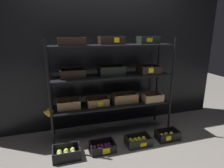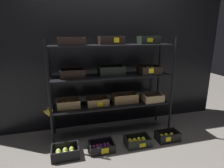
{
  "view_description": "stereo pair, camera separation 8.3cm",
  "coord_description": "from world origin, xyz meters",
  "px_view_note": "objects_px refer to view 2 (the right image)",
  "views": [
    {
      "loc": [
        -0.79,
        -2.6,
        1.55
      ],
      "look_at": [
        0.0,
        0.0,
        0.81
      ],
      "focal_mm": 30.29,
      "sensor_mm": 36.0,
      "label": 1
    },
    {
      "loc": [
        -0.71,
        -2.62,
        1.55
      ],
      "look_at": [
        0.0,
        0.0,
        0.81
      ],
      "focal_mm": 30.29,
      "sensor_mm": 36.0,
      "label": 2
    }
  ],
  "objects_px": {
    "display_rack": "(112,76)",
    "crate_ground_pear": "(65,153)",
    "crate_ground_right_lemon": "(167,137)",
    "crate_ground_lemon": "(137,142)",
    "crate_ground_plum": "(102,147)"
  },
  "relations": [
    {
      "from": "crate_ground_right_lemon",
      "to": "display_rack",
      "type": "bearing_deg",
      "value": 150.27
    },
    {
      "from": "crate_ground_lemon",
      "to": "crate_ground_plum",
      "type": "bearing_deg",
      "value": 179.18
    },
    {
      "from": "crate_ground_pear",
      "to": "crate_ground_lemon",
      "type": "xyz_separation_m",
      "value": [
        1.0,
        0.01,
        -0.01
      ]
    },
    {
      "from": "crate_ground_plum",
      "to": "crate_ground_lemon",
      "type": "height_order",
      "value": "crate_ground_lemon"
    },
    {
      "from": "display_rack",
      "to": "crate_ground_pear",
      "type": "height_order",
      "value": "display_rack"
    },
    {
      "from": "crate_ground_right_lemon",
      "to": "crate_ground_plum",
      "type": "bearing_deg",
      "value": 179.7
    },
    {
      "from": "crate_ground_plum",
      "to": "crate_ground_right_lemon",
      "type": "height_order",
      "value": "crate_ground_right_lemon"
    },
    {
      "from": "display_rack",
      "to": "crate_ground_lemon",
      "type": "distance_m",
      "value": 1.01
    },
    {
      "from": "crate_ground_pear",
      "to": "crate_ground_lemon",
      "type": "relative_size",
      "value": 0.98
    },
    {
      "from": "display_rack",
      "to": "crate_ground_right_lemon",
      "type": "xyz_separation_m",
      "value": [
        0.74,
        -0.42,
        -0.87
      ]
    },
    {
      "from": "crate_ground_pear",
      "to": "crate_ground_lemon",
      "type": "distance_m",
      "value": 1.0
    },
    {
      "from": "crate_ground_pear",
      "to": "crate_ground_right_lemon",
      "type": "bearing_deg",
      "value": 0.31
    },
    {
      "from": "display_rack",
      "to": "crate_ground_right_lemon",
      "type": "height_order",
      "value": "display_rack"
    },
    {
      "from": "display_rack",
      "to": "crate_ground_plum",
      "type": "bearing_deg",
      "value": -121.67
    },
    {
      "from": "display_rack",
      "to": "crate_ground_plum",
      "type": "xyz_separation_m",
      "value": [
        -0.26,
        -0.42,
        -0.88
      ]
    }
  ]
}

